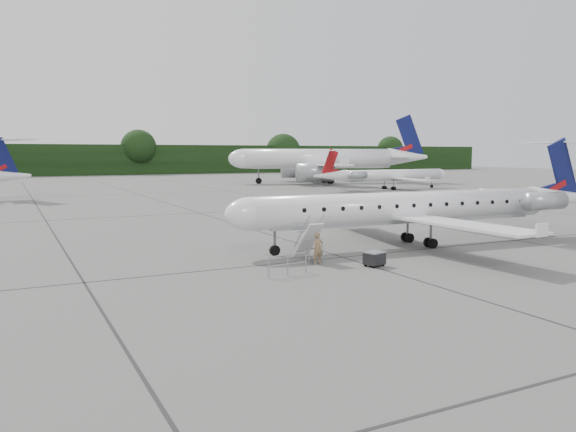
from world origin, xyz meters
TOP-DOWN VIEW (x-y plane):
  - ground at (0.00, 0.00)m, footprint 320.00×320.00m
  - treeline at (0.00, 130.00)m, footprint 260.00×4.00m
  - main_regional_jet at (1.37, 4.08)m, footprint 27.78×20.90m
  - airstair at (-6.50, 2.59)m, footprint 0.99×2.13m
  - passenger at (-6.58, 1.40)m, footprint 0.65×0.46m
  - safety_railing at (-9.20, -0.27)m, footprint 2.18×0.43m
  - baggage_cart at (-4.24, -0.37)m, footprint 1.12×0.99m
  - bg_narrowbody at (32.60, 69.81)m, footprint 42.23×35.15m
  - bg_regional_right at (34.37, 48.65)m, footprint 24.70×18.12m

SIDE VIEW (x-z plane):
  - ground at x=0.00m, z-range 0.00..0.00m
  - baggage_cart at x=-4.24m, z-range 0.00..0.83m
  - safety_railing at x=-9.20m, z-range 0.00..1.00m
  - passenger at x=-6.58m, z-range 0.00..1.68m
  - airstair at x=-6.50m, z-range 0.00..2.13m
  - bg_regional_right at x=34.37m, z-range 0.00..6.35m
  - main_regional_jet at x=1.37m, z-range 0.00..6.80m
  - treeline at x=0.00m, z-range 0.00..8.00m
  - bg_narrowbody at x=32.60m, z-range 0.00..13.10m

